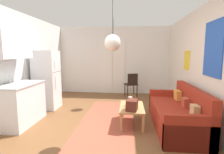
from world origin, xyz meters
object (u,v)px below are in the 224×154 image
refrigerator (47,80)px  pendant_lamp_far (114,46)px  couch (179,114)px  accent_chair (132,83)px  coffee_table (132,109)px  handbag (132,105)px  pendant_lamp_near (113,43)px  bamboo_vase (130,101)px

refrigerator → pendant_lamp_far: size_ratio=1.76×
couch → accent_chair: (-0.98, 2.62, 0.21)m
coffee_table → handbag: size_ratio=2.80×
handbag → couch: bearing=10.3°
couch → pendant_lamp_near: size_ratio=2.05×
handbag → pendant_lamp_near: (-0.38, -0.35, 1.25)m
coffee_table → accent_chair: (0.02, 2.53, 0.14)m
bamboo_vase → pendant_lamp_near: bearing=-116.1°
handbag → accent_chair: accent_chair is taller
couch → coffee_table: bearing=175.2°
refrigerator → pendant_lamp_near: bearing=-37.0°
handbag → accent_chair: bearing=89.5°
pendant_lamp_near → accent_chair: bearing=82.8°
couch → coffee_table: size_ratio=2.17×
couch → refrigerator: (-3.42, 1.01, 0.55)m
couch → pendant_lamp_near: (-1.38, -0.53, 1.49)m
handbag → pendant_lamp_far: 2.25m
coffee_table → pendant_lamp_far: size_ratio=0.98×
couch → handbag: (-1.00, -0.18, 0.23)m
coffee_table → pendant_lamp_near: bearing=-121.6°
coffee_table → pendant_lamp_near: (-0.38, -0.61, 1.42)m
couch → bamboo_vase: bearing=171.6°
coffee_table → pendant_lamp_near: pendant_lamp_near is taller
couch → pendant_lamp_far: 2.69m
couch → refrigerator: 3.61m
bamboo_vase → pendant_lamp_far: bearing=109.5°
pendant_lamp_far → handbag: bearing=-72.8°
bamboo_vase → refrigerator: refrigerator is taller
couch → pendant_lamp_far: size_ratio=2.14×
bamboo_vase → refrigerator: (-2.38, 0.85, 0.32)m
coffee_table → refrigerator: size_ratio=0.56×
refrigerator → coffee_table: bearing=-20.9°
accent_chair → pendant_lamp_near: (-0.40, -3.14, 1.28)m
coffee_table → accent_chair: size_ratio=1.08×
bamboo_vase → pendant_lamp_near: (-0.33, -0.68, 1.26)m
couch → pendant_lamp_far: pendant_lamp_far is taller
couch → refrigerator: bearing=163.6°
bamboo_vase → pendant_lamp_far: 2.00m
bamboo_vase → pendant_lamp_near: pendant_lamp_near is taller
coffee_table → bamboo_vase: (-0.04, 0.07, 0.16)m
pendant_lamp_near → handbag: bearing=42.6°
pendant_lamp_far → couch: bearing=-45.6°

